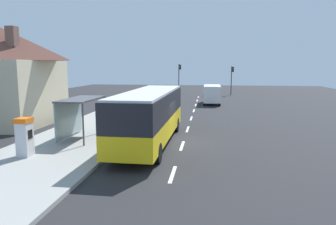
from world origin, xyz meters
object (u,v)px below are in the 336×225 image
Objects in this scene: bus at (150,114)px; traffic_light_near_side at (232,76)px; recycling_bin_green at (121,125)px; bus_shelter at (77,108)px; white_van at (212,93)px; recycling_bin_yellow at (126,122)px; traffic_light_far_side at (179,74)px; sedan_near at (212,91)px; recycling_bin_blue at (123,123)px; ticket_machine at (25,137)px.

traffic_light_near_side is at bearing 77.97° from bus.
bus_shelter is at bearing -136.84° from recycling_bin_green.
recycling_bin_yellow is (-6.40, -17.38, -0.69)m from white_van.
sedan_near is at bearing -29.21° from traffic_light_far_side.
bus_shelter is (-8.61, -20.86, 0.75)m from white_van.
sedan_near is at bearing -145.29° from traffic_light_near_side.
recycling_bin_green is 0.70m from recycling_bin_blue.
traffic_light_near_side reaches higher than recycling_bin_yellow.
recycling_bin_green is 0.19× the size of traffic_light_far_side.
recycling_bin_yellow is at bearing -92.04° from traffic_light_far_side.
traffic_light_far_side is (1.10, 30.85, 2.69)m from recycling_bin_yellow.
ticket_machine is 4.49m from bus_shelter.
bus is 4.15m from recycling_bin_blue.
white_van is 5.48× the size of recycling_bin_yellow.
bus is at bearing -100.46° from white_van.
ticket_machine is at bearing -110.75° from white_van.
bus_shelter is at bearing -122.49° from recycling_bin_yellow.
recycling_bin_green and recycling_bin_blue have the same top height.
sedan_near is 0.88× the size of traffic_light_far_side.
traffic_light_near_side is at bearing 75.38° from white_van.
white_van is at bearing -68.52° from traffic_light_far_side.
bus is 31.91m from sedan_near.
traffic_light_near_side reaches higher than sedan_near.
recycling_bin_yellow is at bearing -103.15° from sedan_near.
traffic_light_far_side is (4.23, 38.62, 2.17)m from ticket_machine.
sedan_near is 0.95× the size of traffic_light_near_side.
bus is at bearing 35.22° from ticket_machine.
bus_shelter is at bearing 77.96° from ticket_machine.
ticket_machine is (-9.63, -35.60, 0.38)m from sedan_near.
recycling_bin_yellow is at bearing 57.51° from bus_shelter.
bus_shelter is at bearing -109.57° from traffic_light_near_side.
bus_shelter is at bearing -112.44° from white_van.
bus is 11.64× the size of recycling_bin_blue.
bus_shelter is at bearing -105.55° from sedan_near.
recycling_bin_yellow is 4.36m from bus_shelter.
recycling_bin_yellow is (-2.49, 3.81, -1.19)m from bus.
traffic_light_near_side is (7.22, 33.86, 1.27)m from bus.
recycling_bin_green is at bearing 135.97° from bus.
ticket_machine is at bearing -105.13° from sedan_near.
bus is 3.66m from recycling_bin_green.
recycling_bin_blue is 0.20× the size of traffic_light_near_side.
sedan_near is 29.26m from recycling_bin_blue.
ticket_machine is 7.12m from recycling_bin_green.
white_van is 1.04× the size of traffic_light_far_side.
traffic_light_far_side is at bearing 87.96° from recycling_bin_yellow.
recycling_bin_green is at bearing -90.00° from recycling_bin_blue.
traffic_light_near_side is at bearing 72.49° from recycling_bin_blue.
white_van is at bearing -104.62° from traffic_light_near_side.
ticket_machine is at bearing -102.04° from bus_shelter.
bus is 34.64m from traffic_light_near_side.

